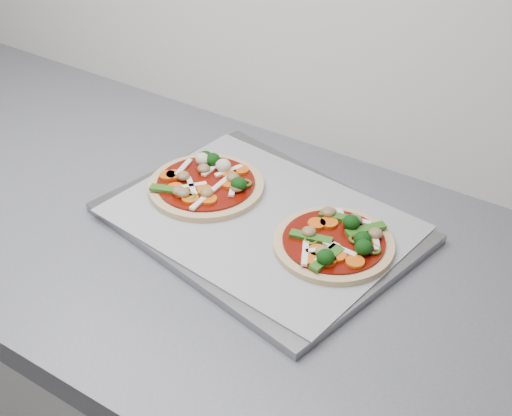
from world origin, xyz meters
The scene contains 4 objects.
baking_tray centered at (0.72, 1.36, 0.91)m, with size 0.42×0.31×0.01m, color gray.
parchment centered at (0.72, 1.36, 0.91)m, with size 0.40×0.29×0.00m, color #929297.
pizza_left centered at (0.61, 1.38, 0.93)m, with size 0.20×0.20×0.03m.
pizza_right centered at (0.84, 1.36, 0.92)m, with size 0.22×0.22×0.03m.
Camera 1 is at (1.16, 0.68, 1.52)m, focal length 50.00 mm.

